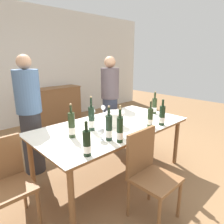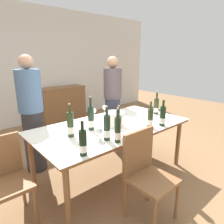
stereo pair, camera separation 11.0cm
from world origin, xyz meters
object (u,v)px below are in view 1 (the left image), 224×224
object	(u,v)px
sideboard_cabinet	(58,104)
ice_bucket	(115,118)
wine_bottle_0	(120,127)
person_host	(30,117)
wine_bottle_8	(87,144)
wine_bottle_5	(162,116)
wine_bottle_2	(72,126)
wine_glass_0	(103,108)
wine_glass_2	(93,111)
wine_bottle_6	(150,118)
chair_left_end	(5,178)
wine_bottle_1	(92,119)
person_guest_left	(110,102)
dining_table	(112,129)
wine_bottle_3	(154,106)
wine_glass_1	(101,132)
wine_bottle_7	(120,130)
wine_bottle_4	(109,129)
chair_near_front	(148,169)

from	to	relation	value
sideboard_cabinet	ice_bucket	world-z (taller)	ice_bucket
wine_bottle_0	person_host	bearing A→B (deg)	113.60
wine_bottle_8	person_host	distance (m)	1.31
wine_bottle_0	sideboard_cabinet	bearing A→B (deg)	73.53
ice_bucket	wine_bottle_5	world-z (taller)	wine_bottle_5
wine_bottle_2	person_host	world-z (taller)	person_host
wine_glass_0	wine_glass_2	size ratio (longest dim) A/B	1.16
sideboard_cabinet	wine_glass_2	size ratio (longest dim) A/B	9.12
wine_bottle_6	chair_left_end	xyz separation A→B (m)	(-1.65, 0.47, -0.35)
ice_bucket	wine_bottle_1	xyz separation A→B (m)	(-0.33, 0.08, 0.04)
wine_bottle_8	person_host	world-z (taller)	person_host
person_host	person_guest_left	bearing A→B (deg)	-0.84
wine_bottle_8	dining_table	bearing A→B (deg)	31.26
wine_bottle_1	wine_bottle_5	xyz separation A→B (m)	(0.79, -0.49, -0.02)
ice_bucket	person_host	size ratio (longest dim) A/B	0.15
wine_bottle_3	wine_bottle_5	xyz separation A→B (m)	(-0.40, -0.40, 0.00)
wine_bottle_0	wine_bottle_8	size ratio (longest dim) A/B	1.11
wine_glass_1	wine_glass_2	xyz separation A→B (m)	(0.48, 0.74, -0.01)
ice_bucket	wine_glass_1	distance (m)	0.51
sideboard_cabinet	chair_left_end	xyz separation A→B (m)	(-2.05, -2.73, 0.07)
dining_table	wine_glass_0	xyz separation A→B (m)	(0.25, 0.46, 0.17)
wine_glass_0	wine_glass_1	bearing A→B (deg)	-132.66
wine_bottle_1	wine_bottle_3	size ratio (longest dim) A/B	1.19
wine_bottle_7	chair_left_end	world-z (taller)	wine_bottle_7
ice_bucket	wine_bottle_4	bearing A→B (deg)	-142.33
ice_bucket	wine_glass_1	world-z (taller)	ice_bucket
wine_glass_1	chair_near_front	xyz separation A→B (m)	(0.21, -0.49, -0.32)
wine_bottle_6	wine_glass_0	distance (m)	0.85
wine_bottle_3	person_host	size ratio (longest dim) A/B	0.22
wine_bottle_3	chair_left_end	world-z (taller)	wine_bottle_3
wine_bottle_7	wine_bottle_2	bearing A→B (deg)	122.14
wine_bottle_7	wine_glass_0	bearing A→B (deg)	58.25
person_guest_left	sideboard_cabinet	bearing A→B (deg)	90.64
wine_bottle_7	chair_near_front	size ratio (longest dim) A/B	0.41
sideboard_cabinet	wine_bottle_6	xyz separation A→B (m)	(-0.40, -3.19, 0.43)
wine_bottle_4	chair_left_end	world-z (taller)	wine_bottle_4
wine_bottle_6	dining_table	bearing A→B (deg)	129.61
wine_bottle_1	dining_table	bearing A→B (deg)	-6.56
wine_glass_0	wine_bottle_7	bearing A→B (deg)	-121.75
dining_table	wine_bottle_1	size ratio (longest dim) A/B	4.86
chair_left_end	person_guest_left	xyz separation A→B (m)	(2.07, 0.75, 0.31)
wine_bottle_0	wine_glass_0	distance (m)	0.94
wine_bottle_5	person_host	bearing A→B (deg)	133.14
wine_bottle_2	chair_near_front	distance (m)	0.94
person_host	ice_bucket	bearing A→B (deg)	-49.76
wine_bottle_3	wine_bottle_8	size ratio (longest dim) A/B	1.09
dining_table	wine_glass_1	xyz separation A→B (m)	(-0.43, -0.28, 0.16)
dining_table	wine_bottle_1	world-z (taller)	wine_bottle_1
wine_bottle_3	wine_bottle_4	world-z (taller)	wine_bottle_4
sideboard_cabinet	wine_glass_0	distance (m)	2.43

